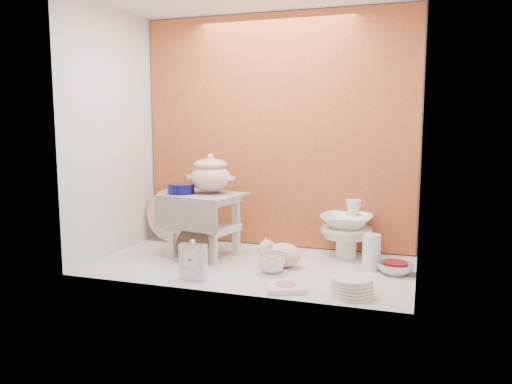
# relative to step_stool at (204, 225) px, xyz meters

# --- Properties ---
(ground) EXTENTS (1.80, 1.80, 0.00)m
(ground) POSITION_rel_step_stool_xyz_m (0.34, -0.10, -0.19)
(ground) COLOR silver
(ground) RESTS_ON ground
(niche_shell) EXTENTS (1.86, 1.03, 1.53)m
(niche_shell) POSITION_rel_step_stool_xyz_m (0.34, 0.08, 0.74)
(niche_shell) COLOR #AC5B2B
(niche_shell) RESTS_ON ground
(step_stool) EXTENTS (0.51, 0.46, 0.38)m
(step_stool) POSITION_rel_step_stool_xyz_m (0.00, 0.00, 0.00)
(step_stool) COLOR silver
(step_stool) RESTS_ON ground
(soup_tureen) EXTENTS (0.31, 0.31, 0.24)m
(soup_tureen) POSITION_rel_step_stool_xyz_m (0.03, 0.04, 0.31)
(soup_tureen) COLOR white
(soup_tureen) RESTS_ON step_stool
(cobalt_bowl) EXTENTS (0.20, 0.20, 0.06)m
(cobalt_bowl) POSITION_rel_step_stool_xyz_m (-0.13, -0.04, 0.22)
(cobalt_bowl) COLOR #090B46
(cobalt_bowl) RESTS_ON step_stool
(floral_platter) EXTENTS (0.37, 0.12, 0.37)m
(floral_platter) POSITION_rel_step_stool_xyz_m (-0.35, 0.28, -0.01)
(floral_platter) COLOR white
(floral_platter) RESTS_ON ground
(blue_white_vase) EXTENTS (0.26, 0.26, 0.24)m
(blue_white_vase) POSITION_rel_step_stool_xyz_m (-0.14, 0.27, -0.07)
(blue_white_vase) COLOR white
(blue_white_vase) RESTS_ON ground
(lacquer_tray) EXTENTS (0.25, 0.15, 0.22)m
(lacquer_tray) POSITION_rel_step_stool_xyz_m (0.01, -0.20, -0.08)
(lacquer_tray) COLOR black
(lacquer_tray) RESTS_ON ground
(mantel_clock) EXTENTS (0.14, 0.05, 0.21)m
(mantel_clock) POSITION_rel_step_stool_xyz_m (0.14, -0.46, -0.09)
(mantel_clock) COLOR silver
(mantel_clock) RESTS_ON ground
(plush_pig) EXTENTS (0.28, 0.21, 0.15)m
(plush_pig) POSITION_rel_step_stool_xyz_m (0.53, -0.09, -0.12)
(plush_pig) COLOR beige
(plush_pig) RESTS_ON ground
(teacup_saucer) EXTENTS (0.19, 0.19, 0.01)m
(teacup_saucer) POSITION_rel_step_stool_xyz_m (0.50, -0.24, -0.19)
(teacup_saucer) COLOR white
(teacup_saucer) RESTS_ON ground
(gold_rim_teacup) EXTENTS (0.17, 0.17, 0.11)m
(gold_rim_teacup) POSITION_rel_step_stool_xyz_m (0.50, -0.24, -0.13)
(gold_rim_teacup) COLOR white
(gold_rim_teacup) RESTS_ON teacup_saucer
(lattice_dish) EXTENTS (0.24, 0.24, 0.03)m
(lattice_dish) POSITION_rel_step_stool_xyz_m (0.64, -0.46, -0.18)
(lattice_dish) COLOR white
(lattice_dish) RESTS_ON ground
(dinner_plate_stack) EXTENTS (0.22, 0.22, 0.09)m
(dinner_plate_stack) POSITION_rel_step_stool_xyz_m (0.96, -0.45, -0.15)
(dinner_plate_stack) COLOR white
(dinner_plate_stack) RESTS_ON ground
(crystal_bowl) EXTENTS (0.21, 0.21, 0.06)m
(crystal_bowl) POSITION_rel_step_stool_xyz_m (1.13, -0.02, -0.16)
(crystal_bowl) COLOR silver
(crystal_bowl) RESTS_ON ground
(clear_glass_vase) EXTENTS (0.10, 0.10, 0.20)m
(clear_glass_vase) POSITION_rel_step_stool_xyz_m (1.00, 0.02, -0.09)
(clear_glass_vase) COLOR silver
(clear_glass_vase) RESTS_ON ground
(porcelain_tower) EXTENTS (0.36, 0.36, 0.36)m
(porcelain_tower) POSITION_rel_step_stool_xyz_m (0.83, 0.24, -0.01)
(porcelain_tower) COLOR white
(porcelain_tower) RESTS_ON ground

